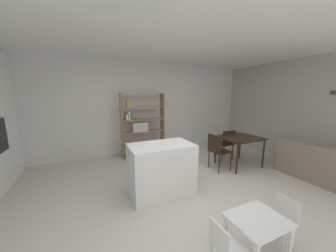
{
  "coord_description": "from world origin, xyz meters",
  "views": [
    {
      "loc": [
        -1.46,
        -2.57,
        1.83
      ],
      "look_at": [
        -0.13,
        0.38,
        1.25
      ],
      "focal_mm": 18.8,
      "sensor_mm": 36.0,
      "label": 1
    }
  ],
  "objects_px": {
    "dining_table": "(240,140)",
    "child_chair_right": "(282,219)",
    "child_table": "(257,225)",
    "child_chair_left": "(225,245)",
    "dining_chair_island_side": "(217,149)",
    "kitchen_island": "(161,169)",
    "open_bookshelf": "(140,126)",
    "dining_chair_far": "(226,142)"
  },
  "relations": [
    {
      "from": "dining_chair_far",
      "to": "dining_table",
      "type": "bearing_deg",
      "value": 94.07
    },
    {
      "from": "child_table",
      "to": "dining_chair_far",
      "type": "distance_m",
      "value": 3.12
    },
    {
      "from": "kitchen_island",
      "to": "open_bookshelf",
      "type": "bearing_deg",
      "value": 84.6
    },
    {
      "from": "dining_table",
      "to": "child_table",
      "type": "bearing_deg",
      "value": -132.01
    },
    {
      "from": "open_bookshelf",
      "to": "dining_chair_far",
      "type": "xyz_separation_m",
      "value": [
        2.11,
        -1.29,
        -0.41
      ]
    },
    {
      "from": "child_chair_left",
      "to": "dining_chair_island_side",
      "type": "height_order",
      "value": "dining_chair_island_side"
    },
    {
      "from": "kitchen_island",
      "to": "open_bookshelf",
      "type": "relative_size",
      "value": 0.61
    },
    {
      "from": "child_table",
      "to": "child_chair_right",
      "type": "xyz_separation_m",
      "value": [
        0.45,
        0.0,
        -0.07
      ]
    },
    {
      "from": "kitchen_island",
      "to": "dining_table",
      "type": "xyz_separation_m",
      "value": [
        2.31,
        0.37,
        0.21
      ]
    },
    {
      "from": "child_chair_right",
      "to": "dining_table",
      "type": "distance_m",
      "value": 2.5
    },
    {
      "from": "child_chair_left",
      "to": "dining_table",
      "type": "distance_m",
      "value": 3.1
    },
    {
      "from": "dining_table",
      "to": "child_chair_right",
      "type": "bearing_deg",
      "value": -124.25
    },
    {
      "from": "open_bookshelf",
      "to": "child_chair_left",
      "type": "distance_m",
      "value": 3.85
    },
    {
      "from": "dining_chair_far",
      "to": "open_bookshelf",
      "type": "bearing_deg",
      "value": -28.05
    },
    {
      "from": "kitchen_island",
      "to": "dining_chair_island_side",
      "type": "height_order",
      "value": "kitchen_island"
    },
    {
      "from": "dining_table",
      "to": "dining_chair_island_side",
      "type": "xyz_separation_m",
      "value": [
        -0.71,
        -0.0,
        -0.14
      ]
    },
    {
      "from": "child_chair_left",
      "to": "dining_table",
      "type": "bearing_deg",
      "value": -47.71
    },
    {
      "from": "open_bookshelf",
      "to": "dining_chair_far",
      "type": "bearing_deg",
      "value": -31.46
    },
    {
      "from": "child_chair_left",
      "to": "dining_table",
      "type": "xyz_separation_m",
      "value": [
        2.3,
        2.05,
        0.36
      ]
    },
    {
      "from": "child_table",
      "to": "child_chair_right",
      "type": "bearing_deg",
      "value": 0.22
    },
    {
      "from": "child_chair_left",
      "to": "dining_table",
      "type": "height_order",
      "value": "dining_table"
    },
    {
      "from": "dining_table",
      "to": "dining_chair_far",
      "type": "xyz_separation_m",
      "value": [
        -0.01,
        0.46,
        -0.16
      ]
    },
    {
      "from": "child_chair_right",
      "to": "dining_table",
      "type": "height_order",
      "value": "dining_table"
    },
    {
      "from": "open_bookshelf",
      "to": "child_chair_left",
      "type": "xyz_separation_m",
      "value": [
        -0.19,
        -3.8,
        -0.6
      ]
    },
    {
      "from": "kitchen_island",
      "to": "open_bookshelf",
      "type": "xyz_separation_m",
      "value": [
        0.2,
        2.12,
        0.45
      ]
    },
    {
      "from": "kitchen_island",
      "to": "dining_chair_far",
      "type": "distance_m",
      "value": 2.45
    },
    {
      "from": "dining_table",
      "to": "child_chair_left",
      "type": "bearing_deg",
      "value": -138.29
    },
    {
      "from": "child_table",
      "to": "dining_table",
      "type": "bearing_deg",
      "value": 47.99
    },
    {
      "from": "dining_chair_far",
      "to": "dining_chair_island_side",
      "type": "relative_size",
      "value": 0.96
    },
    {
      "from": "child_chair_right",
      "to": "dining_table",
      "type": "bearing_deg",
      "value": 143.72
    },
    {
      "from": "child_chair_left",
      "to": "dining_table",
      "type": "relative_size",
      "value": 0.57
    },
    {
      "from": "child_table",
      "to": "child_chair_left",
      "type": "relative_size",
      "value": 1.06
    },
    {
      "from": "dining_chair_far",
      "to": "dining_chair_island_side",
      "type": "distance_m",
      "value": 0.84
    },
    {
      "from": "dining_chair_island_side",
      "to": "child_chair_right",
      "type": "bearing_deg",
      "value": 160.05
    },
    {
      "from": "open_bookshelf",
      "to": "kitchen_island",
      "type": "bearing_deg",
      "value": -95.4
    },
    {
      "from": "child_table",
      "to": "dining_table",
      "type": "xyz_separation_m",
      "value": [
        1.85,
        2.05,
        0.28
      ]
    },
    {
      "from": "child_table",
      "to": "dining_chair_island_side",
      "type": "bearing_deg",
      "value": 60.95
    },
    {
      "from": "child_chair_left",
      "to": "open_bookshelf",
      "type": "bearing_deg",
      "value": -2.24
    },
    {
      "from": "child_chair_right",
      "to": "dining_chair_island_side",
      "type": "distance_m",
      "value": 2.17
    },
    {
      "from": "open_bookshelf",
      "to": "child_chair_left",
      "type": "height_order",
      "value": "open_bookshelf"
    },
    {
      "from": "dining_chair_far",
      "to": "child_chair_right",
      "type": "bearing_deg",
      "value": 64.46
    },
    {
      "from": "child_chair_left",
      "to": "dining_chair_island_side",
      "type": "bearing_deg",
      "value": -37.27
    }
  ]
}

